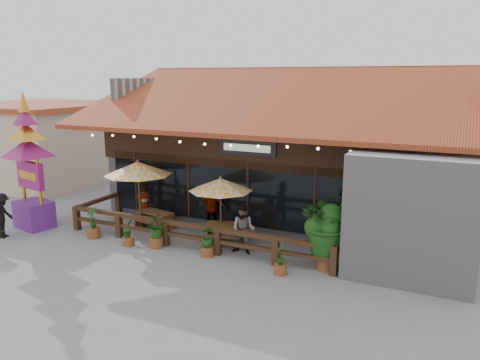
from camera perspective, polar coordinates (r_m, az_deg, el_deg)
The scene contains 19 objects.
ground at distance 15.60m, azimuth -0.22°, elevation -8.77°, with size 100.00×100.00×0.00m, color gray.
restaurant_building at distance 20.92m, azimuth 8.25°, elevation 2.85°, with size 15.50×14.73×6.09m.
patio_railing at distance 16.22m, azimuth -7.86°, elevation -5.74°, with size 10.00×2.60×0.92m.
neighbor_building at distance 28.81m, azimuth -22.66°, elevation 4.48°, with size 8.40×8.40×4.22m.
umbrella_left at distance 17.69m, azimuth -12.33°, elevation 1.36°, with size 2.77×2.77×2.68m.
umbrella_right at distance 15.94m, azimuth -2.39°, elevation -0.60°, with size 2.80×2.80×2.35m.
picnic_table_left at distance 18.09m, azimuth -10.20°, elevation -4.48°, with size 1.57×1.42×0.66m.
picnic_table_right at distance 16.23m, azimuth -1.67°, elevation -6.15°, with size 1.78×1.65×0.70m.
thai_sign_tower at distance 19.07m, azimuth -24.42°, elevation 3.15°, with size 2.44×2.44×5.55m.
tropical_plant at distance 14.10m, azimuth 10.75°, elevation -5.26°, with size 2.33×2.25×2.46m.
diner_a at distance 18.78m, azimuth -11.57°, elevation -2.82°, with size 0.57×0.38×1.57m, color #331B10.
diner_b at distance 15.21m, azimuth 0.42°, elevation -6.05°, with size 0.80×0.62×1.64m, color #331B10.
diner_c at distance 17.51m, azimuth -3.40°, elevation -3.34°, with size 1.04×0.43×1.78m, color #331B10.
pedestrian at distance 18.76m, azimuth -27.01°, elevation -3.88°, with size 1.05×0.60×1.63m, color black.
planter_a at distance 17.60m, azimuth -17.47°, elevation -5.27°, with size 0.45×0.45×1.10m.
planter_b at distance 16.49m, azimuth -13.47°, elevation -6.34°, with size 0.39×0.40×0.96m.
planter_c at distance 16.05m, azimuth -10.26°, elevation -5.98°, with size 0.87×0.83×1.12m.
planter_d at distance 15.12m, azimuth -4.02°, elevation -7.58°, with size 0.51×0.51×0.99m.
planter_e at distance 13.85m, azimuth 4.98°, elevation -9.85°, with size 0.39×0.39×0.96m.
Camera 1 is at (6.26, -13.13, 5.64)m, focal length 35.00 mm.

